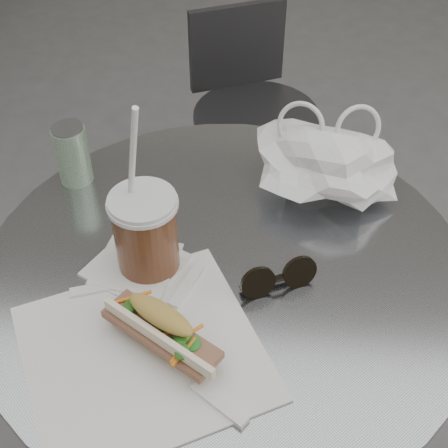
# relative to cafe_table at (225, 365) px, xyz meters

# --- Properties ---
(cafe_table) EXTENTS (0.76, 0.76, 0.74)m
(cafe_table) POSITION_rel_cafe_table_xyz_m (0.00, 0.00, 0.00)
(cafe_table) COLOR slate
(cafe_table) RESTS_ON ground
(chair_far) EXTENTS (0.39, 0.41, 0.69)m
(chair_far) POSITION_rel_cafe_table_xyz_m (-0.01, 0.90, -0.15)
(chair_far) COLOR #2D2D30
(chair_far) RESTS_ON ground
(sandwich_paper) EXTENTS (0.41, 0.40, 0.00)m
(sandwich_paper) POSITION_rel_cafe_table_xyz_m (-0.10, -0.17, 0.28)
(sandwich_paper) COLOR white
(sandwich_paper) RESTS_ON cafe_table
(banh_mi) EXTENTS (0.22, 0.19, 0.07)m
(banh_mi) POSITION_rel_cafe_table_xyz_m (-0.07, -0.16, 0.31)
(banh_mi) COLOR gold
(banh_mi) RESTS_ON sandwich_paper
(iced_coffee) EXTENTS (0.10, 0.10, 0.30)m
(iced_coffee) POSITION_rel_cafe_table_xyz_m (-0.12, -0.01, 0.35)
(iced_coffee) COLOR brown
(iced_coffee) RESTS_ON cafe_table
(sunglasses) EXTENTS (0.12, 0.07, 0.05)m
(sunglasses) POSITION_rel_cafe_table_xyz_m (0.08, -0.04, 0.29)
(sunglasses) COLOR black
(sunglasses) RESTS_ON cafe_table
(plastic_bag) EXTENTS (0.23, 0.18, 0.11)m
(plastic_bag) POSITION_rel_cafe_table_xyz_m (0.15, 0.19, 0.33)
(plastic_bag) COLOR white
(plastic_bag) RESTS_ON cafe_table
(napkin_stack) EXTENTS (0.17, 0.17, 0.01)m
(napkin_stack) POSITION_rel_cafe_table_xyz_m (-0.14, -0.02, 0.28)
(napkin_stack) COLOR white
(napkin_stack) RESTS_ON cafe_table
(drink_can) EXTENTS (0.06, 0.06, 0.11)m
(drink_can) POSITION_rel_cafe_table_xyz_m (-0.28, 0.18, 0.33)
(drink_can) COLOR #5A9A5D
(drink_can) RESTS_ON cafe_table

